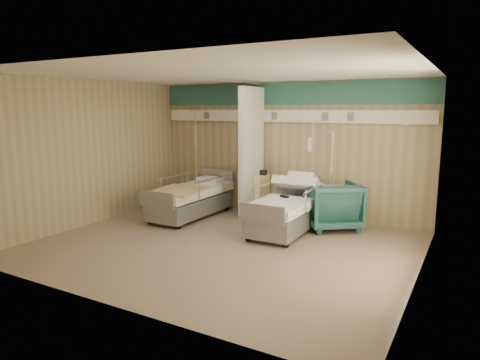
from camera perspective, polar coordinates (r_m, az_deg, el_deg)
name	(u,v)px	position (r m, az deg, el deg)	size (l,w,h in m)	color
ground	(223,246)	(7.20, -2.28, -8.74)	(6.00, 5.00, 0.00)	#87705D
room_walls	(229,133)	(7.08, -1.51, 6.34)	(6.04, 5.04, 2.82)	tan
bed_right	(287,215)	(7.96, 6.35, -4.64)	(1.00, 2.16, 0.63)	white
bed_left	(190,202)	(9.02, -6.63, -2.96)	(1.00, 2.16, 0.63)	white
bedside_cabinet	(255,194)	(9.21, 1.96, -1.94)	(0.50, 0.48, 0.85)	#F5EF99
visitor_armchair	(332,205)	(8.27, 12.16, -3.32)	(0.96, 0.99, 0.90)	#1E4B4B
waffle_blanket	(331,180)	(8.14, 12.02, -0.02)	(0.68, 0.60, 0.08)	white
iv_stand_right	(330,204)	(8.68, 11.94, -3.19)	(0.33, 0.33, 1.83)	silver
iv_stand_left	(197,186)	(10.07, -5.80, -0.80)	(0.40, 0.40, 2.24)	silver
call_remote	(284,196)	(7.94, 5.94, -2.20)	(0.17, 0.08, 0.04)	black
tan_blanket	(178,190)	(8.57, -8.23, -1.38)	(0.88, 1.11, 0.04)	tan
toiletry_bag	(262,172)	(9.14, 2.93, 1.01)	(0.20, 0.13, 0.11)	black
white_cup	(252,172)	(9.12, 1.61, 1.05)	(0.08, 0.08, 0.12)	white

